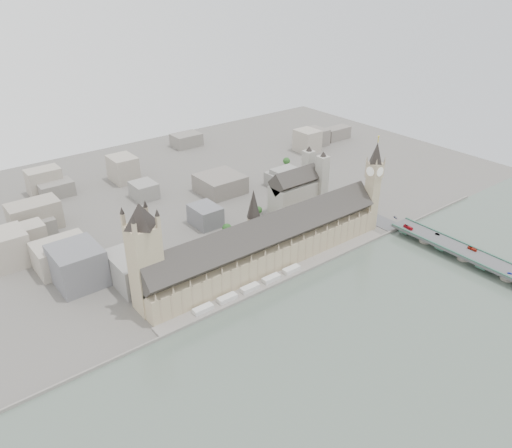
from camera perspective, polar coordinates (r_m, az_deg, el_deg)
ground at (r=480.15m, az=2.60°, el=-5.64°), size 900.00×900.00×0.00m
river_thames at (r=397.44m, az=18.81°, el=-15.68°), size 600.00×600.00×0.00m
embankment_wall at (r=470.01m, az=3.79°, el=-6.27°), size 600.00×1.50×3.00m
river_terrace at (r=474.91m, az=3.19°, el=-5.93°), size 270.00×15.00×2.00m
terrace_tents at (r=452.46m, az=-0.70°, el=-7.32°), size 118.00×7.00×4.00m
palace_of_westminster at (r=481.06m, az=1.13°, el=-2.37°), size 265.00×40.73×55.44m
elizabeth_tower at (r=547.96m, az=13.28°, el=4.88°), size 17.00×17.00×107.50m
victoria_tower at (r=413.92m, az=-12.64°, el=-3.27°), size 30.00×30.00×100.00m
central_tower at (r=463.29m, az=-0.28°, el=1.33°), size 13.00×13.00×48.00m
westminster_bridge at (r=542.67m, az=22.02°, el=-2.99°), size 25.00×325.00×10.25m
bridge_parapets at (r=523.87m, az=26.19°, el=-4.32°), size 25.00×235.00×1.15m
westminster_abbey at (r=596.17m, az=4.86°, el=3.98°), size 68.00×36.00×64.00m
city_skyline_inland at (r=655.08m, az=-11.44°, el=5.17°), size 720.00×360.00×38.00m
park_trees at (r=511.23m, az=-2.60°, el=-2.41°), size 110.00×30.00×15.00m
red_bus_north at (r=559.70m, az=17.00°, el=-0.36°), size 3.51×11.44×3.14m
red_bus_south at (r=540.62m, az=23.47°, el=-2.62°), size 2.30×9.50×2.64m
car_blue at (r=515.48m, az=27.01°, el=-5.03°), size 2.78×4.40×1.40m
car_silver at (r=557.22m, az=20.03°, el=-1.09°), size 2.44×5.02×1.58m
car_approach at (r=579.03m, az=15.65°, el=0.72°), size 3.61×5.95×1.61m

